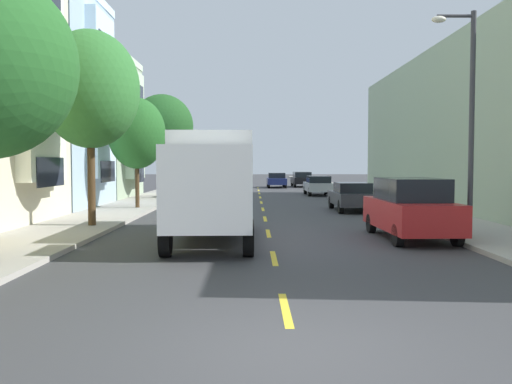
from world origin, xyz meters
TOP-DOWN VIEW (x-y plane):
  - ground_plane at (0.00, 30.00)m, footprint 160.00×160.00m
  - sidewalk_left at (-7.10, 28.00)m, footprint 3.20×120.00m
  - sidewalk_right at (7.10, 28.00)m, footprint 3.20×120.00m
  - lane_centerline_dashes at (0.00, 24.50)m, footprint 0.14×47.20m
  - townhouse_third_powder_blue at (-13.62, 22.51)m, footprint 10.66×8.21m
  - townhouse_fourth_sage at (-14.88, 30.92)m, footprint 13.17×8.21m
  - street_tree_second at (-6.40, 13.35)m, footprint 3.55×3.55m
  - street_tree_third at (-6.40, 21.51)m, footprint 2.90×2.90m
  - street_tree_farthest at (-6.40, 29.67)m, footprint 4.02×4.02m
  - street_lamp at (5.95, 9.94)m, footprint 1.35×0.28m
  - delivery_box_truck at (-1.81, 10.57)m, footprint 2.61×8.13m
  - parked_suv_red at (4.47, 10.58)m, footprint 2.07×4.85m
  - parked_wagon_black at (4.37, 49.06)m, footprint 1.89×4.73m
  - parked_suv_white at (-4.23, 39.78)m, footprint 1.96×4.80m
  - parked_pickup_champagne at (-4.42, 31.16)m, footprint 2.07×5.33m
  - parked_sedan_charcoal at (4.44, 20.98)m, footprint 1.83×4.51m
  - parked_sedan_silver at (4.35, 34.70)m, footprint 1.85×4.52m
  - moving_navy_sedan at (1.80, 47.50)m, footprint 1.80×4.50m

SIDE VIEW (x-z plane):
  - ground_plane at x=0.00m, z-range 0.00..0.00m
  - lane_centerline_dashes at x=0.00m, z-range 0.00..0.01m
  - sidewalk_left at x=-7.10m, z-range 0.00..0.14m
  - sidewalk_right at x=7.10m, z-range 0.00..0.14m
  - parked_sedan_charcoal at x=4.44m, z-range 0.03..1.46m
  - parked_sedan_silver at x=4.35m, z-range 0.03..1.46m
  - moving_navy_sedan at x=1.80m, z-range 0.03..1.46m
  - parked_wagon_black at x=4.37m, z-range 0.05..1.55m
  - parked_pickup_champagne at x=-4.42m, z-range -0.04..1.69m
  - parked_suv_red at x=4.47m, z-range 0.02..1.95m
  - parked_suv_white at x=-4.23m, z-range 0.02..1.95m
  - delivery_box_truck at x=-1.81m, z-range 0.24..3.56m
  - street_tree_third at x=-6.40m, z-range 1.11..6.67m
  - street_lamp at x=5.95m, z-range 0.68..7.50m
  - townhouse_fourth_sage at x=-14.88m, z-range -0.20..9.35m
  - street_tree_farthest at x=-6.40m, z-range 1.44..8.14m
  - street_tree_second at x=-6.40m, z-range 1.52..8.58m
  - townhouse_third_powder_blue at x=-13.62m, z-range -0.20..11.12m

